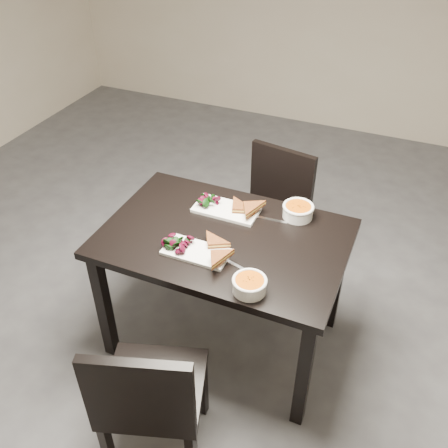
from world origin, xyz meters
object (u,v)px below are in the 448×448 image
(soup_bowl_near, at_px, (250,284))
(table, at_px, (224,251))
(plate_near, at_px, (196,252))
(soup_bowl_far, at_px, (298,210))
(plate_far, at_px, (226,210))
(chair_near, at_px, (149,396))
(chair_far, at_px, (272,209))

(soup_bowl_near, bearing_deg, table, 128.93)
(plate_near, relative_size, soup_bowl_near, 2.06)
(soup_bowl_near, xyz_separation_m, soup_bowl_far, (0.04, 0.60, 0.00))
(table, xyz_separation_m, plate_near, (-0.07, -0.17, 0.11))
(soup_bowl_near, bearing_deg, plate_far, 122.46)
(table, bearing_deg, plate_near, -110.90)
(table, bearing_deg, chair_near, -89.89)
(soup_bowl_near, distance_m, soup_bowl_far, 0.60)
(chair_far, bearing_deg, soup_bowl_far, -46.62)
(plate_near, relative_size, soup_bowl_far, 1.94)
(soup_bowl_far, bearing_deg, table, -134.61)
(plate_far, bearing_deg, chair_far, 77.26)
(table, xyz_separation_m, plate_far, (-0.07, 0.19, 0.11))
(table, distance_m, plate_near, 0.22)
(chair_near, distance_m, plate_far, 1.02)
(chair_near, bearing_deg, soup_bowl_near, 44.34)
(plate_near, height_order, soup_bowl_near, soup_bowl_near)
(soup_bowl_near, bearing_deg, plate_near, 156.87)
(chair_far, height_order, plate_far, chair_far)
(plate_far, relative_size, soup_bowl_far, 2.10)
(plate_far, bearing_deg, plate_near, -89.43)
(chair_near, bearing_deg, plate_near, 78.45)
(plate_far, bearing_deg, soup_bowl_far, 15.29)
(table, relative_size, chair_near, 1.41)
(chair_near, xyz_separation_m, plate_near, (-0.07, 0.61, 0.27))
(chair_near, relative_size, soup_bowl_far, 5.27)
(table, distance_m, chair_far, 0.69)
(soup_bowl_far, bearing_deg, plate_near, -127.25)
(soup_bowl_near, xyz_separation_m, plate_far, (-0.32, 0.50, -0.03))
(table, xyz_separation_m, chair_far, (0.04, 0.67, -0.17))
(table, distance_m, chair_near, 0.80)
(table, xyz_separation_m, soup_bowl_far, (0.29, 0.29, 0.14))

